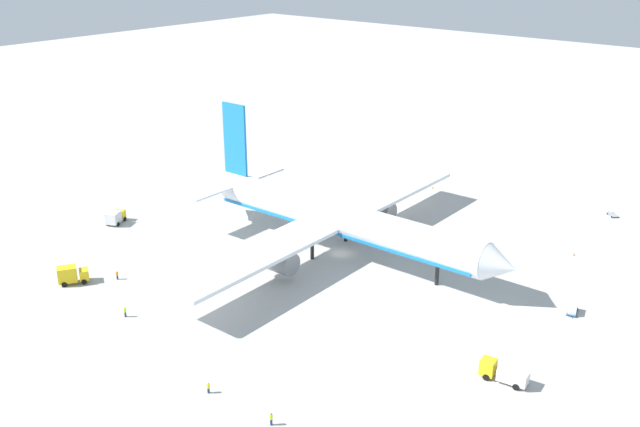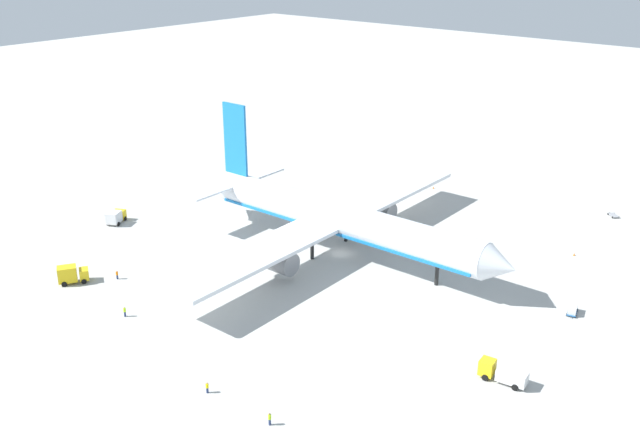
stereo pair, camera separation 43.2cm
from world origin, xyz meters
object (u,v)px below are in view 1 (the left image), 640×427
Objects in this scene: airliner at (336,219)px; ground_worker_1 at (271,419)px; service_truck_1 at (72,274)px; ground_worker_0 at (208,388)px; baggage_cart_2 at (613,215)px; ground_worker_3 at (117,275)px; traffic_cone_0 at (433,187)px; traffic_cone_1 at (574,254)px; ground_worker_2 at (125,312)px; service_truck_3 at (503,373)px; service_truck_0 at (115,217)px; baggage_cart_1 at (573,309)px.

airliner is 52.58m from ground_worker_1.
ground_worker_1 is at bearing -60.30° from airliner.
ground_worker_0 is (42.00, -6.48, -0.85)m from service_truck_1.
service_truck_1 reaches higher than baggage_cart_2.
ground_worker_3 reaches higher than ground_worker_0.
baggage_cart_2 is at bearing 13.50° from traffic_cone_0.
service_truck_1 is at bearing -133.18° from traffic_cone_1.
baggage_cart_2 is (61.35, 91.67, -1.40)m from service_truck_1.
ground_worker_2 reaches higher than ground_worker_0.
airliner is at bearing 75.85° from ground_worker_2.
service_truck_3 is (43.68, -18.55, -5.43)m from airliner.
traffic_cone_1 is (35.59, 27.36, -6.50)m from airliner.
service_truck_0 is 9.74× the size of traffic_cone_1.
service_truck_3 reaches higher than ground_worker_2.
airliner is 48.61m from ground_worker_0.
service_truck_3 is 78.22m from traffic_cone_0.
traffic_cone_0 reaches higher than baggage_cart_2.
ground_worker_2 is at bearing -104.15° from airliner.
traffic_cone_1 is at bearing 99.99° from service_truck_3.
baggage_cart_2 is 103.06m from ground_worker_2.
traffic_cone_0 is at bearing 142.52° from baggage_cart_1.
traffic_cone_0 is (-4.68, 42.92, -6.50)m from airliner.
baggage_cart_2 is at bearing 56.60° from ground_worker_3.
ground_worker_3 is (-65.95, -14.99, -0.52)m from service_truck_3.
service_truck_3 is (87.96, -0.35, -0.14)m from service_truck_0.
traffic_cone_1 is at bearing 29.70° from service_truck_0.
service_truck_0 is 75.26m from ground_worker_1.
traffic_cone_1 is (1.28, -24.93, 0.01)m from baggage_cart_2.
baggage_cart_2 is at bearing 41.88° from service_truck_0.
service_truck_1 is 3.40× the size of ground_worker_0.
service_truck_3 is at bearing -80.01° from traffic_cone_1.
service_truck_3 is (70.71, 20.83, -0.32)m from service_truck_1.
service_truck_3 is 24.27m from baggage_cart_1.
baggage_cart_1 reaches higher than baggage_cart_2.
airliner is at bearing -123.28° from baggage_cart_2.
ground_worker_3 is at bearing -149.30° from baggage_cart_1.
ground_worker_3 reaches higher than traffic_cone_1.
ground_worker_3 is at bearing 161.68° from ground_worker_0.
ground_worker_2 is at bearing -4.28° from service_truck_1.
baggage_cart_1 is at bearing -37.48° from traffic_cone_0.
traffic_cone_0 is at bearing 109.09° from ground_worker_1.
ground_worker_1 is at bearing -97.60° from traffic_cone_1.
service_truck_1 is at bearing 173.52° from ground_worker_1.
service_truck_0 is 3.33× the size of ground_worker_0.
airliner reaches higher than traffic_cone_1.
service_truck_0 is 40.77m from ground_worker_2.
traffic_cone_0 is at bearing 57.06° from service_truck_0.
service_truck_1 reaches higher than ground_worker_0.
baggage_cart_1 is at bearing -69.16° from traffic_cone_1.
ground_worker_3 is 84.00m from traffic_cone_1.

